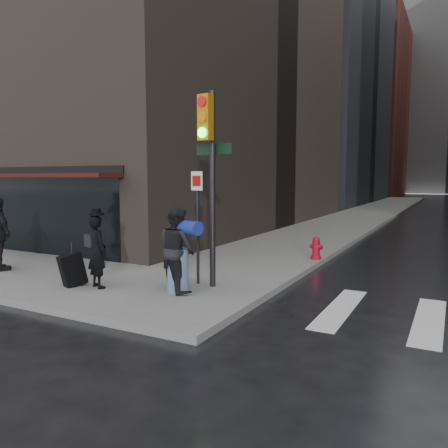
{
  "coord_description": "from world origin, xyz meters",
  "views": [
    {
      "loc": [
        5.41,
        -7.52,
        2.57
      ],
      "look_at": [
        -0.25,
        3.13,
        1.3
      ],
      "focal_mm": 35.0,
      "sensor_mm": 36.0,
      "label": 1
    }
  ],
  "objects_px": {
    "man_overcoat": "(92,254)",
    "man_jeans": "(178,249)",
    "traffic_light": "(208,162)",
    "fire_hydrant": "(316,249)"
  },
  "relations": [
    {
      "from": "man_overcoat",
      "to": "fire_hydrant",
      "type": "xyz_separation_m",
      "value": [
        3.43,
        5.65,
        -0.44
      ]
    },
    {
      "from": "man_jeans",
      "to": "fire_hydrant",
      "type": "relative_size",
      "value": 2.65
    },
    {
      "from": "man_overcoat",
      "to": "traffic_light",
      "type": "distance_m",
      "value": 3.27
    },
    {
      "from": "man_overcoat",
      "to": "fire_hydrant",
      "type": "height_order",
      "value": "man_overcoat"
    },
    {
      "from": "man_overcoat",
      "to": "man_jeans",
      "type": "distance_m",
      "value": 1.98
    },
    {
      "from": "man_jeans",
      "to": "fire_hydrant",
      "type": "xyz_separation_m",
      "value": [
        1.56,
        5.06,
        -0.61
      ]
    },
    {
      "from": "man_overcoat",
      "to": "fire_hydrant",
      "type": "relative_size",
      "value": 2.6
    },
    {
      "from": "man_jeans",
      "to": "man_overcoat",
      "type": "bearing_deg",
      "value": 44.0
    },
    {
      "from": "man_overcoat",
      "to": "man_jeans",
      "type": "bearing_deg",
      "value": -142.04
    },
    {
      "from": "traffic_light",
      "to": "fire_hydrant",
      "type": "bearing_deg",
      "value": 83.85
    }
  ]
}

